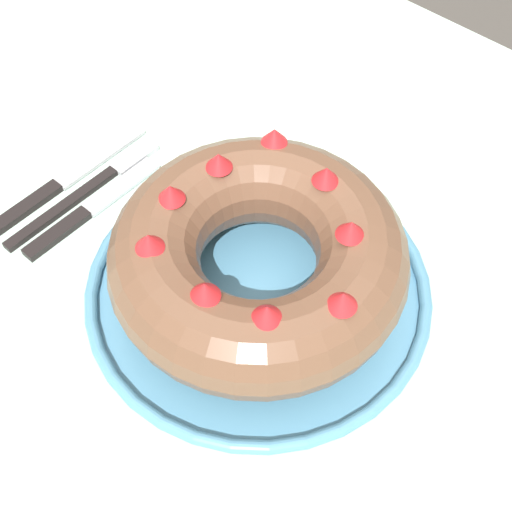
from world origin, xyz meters
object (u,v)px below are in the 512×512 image
Objects in this scene: serving_dish at (256,289)px; bundt_cake at (256,256)px; cake_knife at (85,214)px; serving_knife at (55,187)px; fork at (94,185)px.

bundt_cake reaches higher than serving_dish.
cake_knife is (-0.20, -0.05, -0.06)m from bundt_cake.
serving_knife is (-0.25, -0.04, -0.01)m from serving_dish.
serving_dish is 0.05m from bundt_cake.
serving_dish reaches higher than fork.
serving_dish is at bearing 25.13° from bundt_cake.
fork is 0.04m from serving_knife.
bundt_cake reaches higher than serving_knife.
bundt_cake is 0.23m from fork.
fork is at bearing -177.07° from bundt_cake.
bundt_cake reaches higher than cake_knife.
fork is at bearing -177.07° from serving_dish.
fork is (-0.23, -0.01, -0.01)m from serving_dish.
serving_dish is 1.21× the size of bundt_cake.
fork is 0.93× the size of serving_knife.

